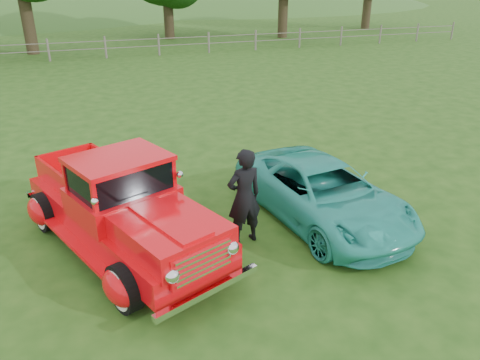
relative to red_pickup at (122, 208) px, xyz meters
name	(u,v)px	position (x,y,z in m)	size (l,w,h in m)	color
ground	(215,284)	(1.21, -1.56, -0.80)	(140.00, 140.00, 0.00)	#204813
distant_hills	(55,48)	(-2.88, 57.90, -5.34)	(116.00, 60.00, 18.00)	#2D5920
fence_line	(105,47)	(1.21, 20.44, -0.19)	(48.00, 0.12, 1.20)	#6C655B
red_pickup	(122,208)	(0.00, 0.00, 0.00)	(3.55, 5.27, 1.78)	black
teal_sedan	(322,192)	(3.81, -0.20, -0.21)	(1.95, 4.23, 1.18)	teal
man	(244,197)	(2.08, -0.48, 0.11)	(0.66, 0.43, 1.80)	black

